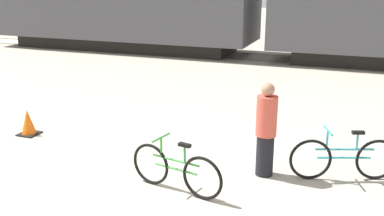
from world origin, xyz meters
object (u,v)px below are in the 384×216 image
(person_in_red, at_px, (266,130))
(traffic_cone, at_px, (28,123))
(bicycle_green, at_px, (176,170))
(bicycle_teal, at_px, (344,158))

(person_in_red, height_order, traffic_cone, person_in_red)
(bicycle_green, relative_size, bicycle_teal, 0.97)
(bicycle_teal, xyz_separation_m, person_in_red, (-1.26, -0.28, 0.43))
(traffic_cone, bearing_deg, person_in_red, -2.29)
(bicycle_green, bearing_deg, traffic_cone, 161.71)
(bicycle_green, xyz_separation_m, person_in_red, (1.18, 1.10, 0.44))
(bicycle_teal, bearing_deg, traffic_cone, -179.32)
(bicycle_green, distance_m, bicycle_teal, 2.80)
(bicycle_teal, xyz_separation_m, traffic_cone, (-6.38, -0.08, -0.12))
(bicycle_teal, distance_m, person_in_red, 1.36)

